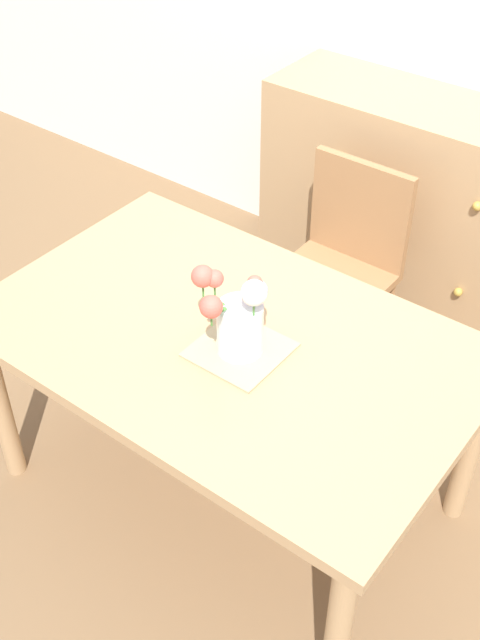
# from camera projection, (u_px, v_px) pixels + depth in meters

# --- Properties ---
(ground_plane) EXTENTS (12.00, 12.00, 0.00)m
(ground_plane) POSITION_uv_depth(u_px,v_px,m) (229.00, 488.00, 2.90)
(ground_plane) COLOR brown
(dining_table) EXTENTS (1.54, 0.98, 0.74)m
(dining_table) POSITION_uv_depth(u_px,v_px,m) (228.00, 357.00, 2.48)
(dining_table) COLOR tan
(dining_table) RESTS_ON ground_plane
(chair_far) EXTENTS (0.42, 0.42, 0.90)m
(chair_far) POSITION_uv_depth(u_px,v_px,m) (342.00, 260.00, 3.11)
(chair_far) COLOR #9E7047
(chair_far) RESTS_ON ground_plane
(dresser) EXTENTS (1.40, 0.47, 1.00)m
(dresser) POSITION_uv_depth(u_px,v_px,m) (422.00, 217.00, 3.38)
(dresser) COLOR tan
(dresser) RESTS_ON ground_plane
(placemat) EXTENTS (0.26, 0.26, 0.01)m
(placemat) POSITION_uv_depth(u_px,v_px,m) (240.00, 350.00, 2.37)
(placemat) COLOR tan
(placemat) RESTS_ON dining_table
(flower_vase) EXTENTS (0.25, 0.24, 0.28)m
(flower_vase) POSITION_uv_depth(u_px,v_px,m) (238.00, 315.00, 2.28)
(flower_vase) COLOR silver
(flower_vase) RESTS_ON placemat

